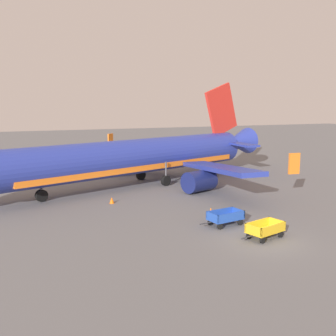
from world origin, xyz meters
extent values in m
plane|color=slate|center=(0.00, 0.00, 0.00)|extent=(220.00, 220.00, 0.00)
cylinder|color=#28389E|center=(-2.60, 19.66, 3.15)|extent=(29.51, 13.53, 3.70)
cube|color=orange|center=(-2.60, 19.66, 2.13)|extent=(26.62, 12.36, 0.56)
cone|color=#28389E|center=(13.56, 25.40, 3.65)|extent=(5.42, 4.82, 3.52)
cube|color=#28389E|center=(4.08, 13.17, 2.48)|extent=(3.15, 13.10, 1.35)
cube|color=orange|center=(8.74, 7.93, 3.43)|extent=(1.11, 0.25, 1.90)
cylinder|color=navy|center=(2.40, 14.23, 1.13)|extent=(3.72, 3.05, 2.10)
cube|color=#28389E|center=(-1.51, 28.91, 2.48)|extent=(10.57, 11.45, 1.35)
cube|color=orange|center=(-1.21, 35.91, 3.43)|extent=(0.96, 0.88, 1.90)
cylinder|color=navy|center=(-2.15, 27.02, 1.13)|extent=(3.72, 3.05, 2.10)
cube|color=red|center=(10.40, 24.28, 7.90)|extent=(5.75, 2.34, 6.88)
cube|color=#28389E|center=(11.66, 21.33, 3.75)|extent=(1.94, 5.25, 0.24)
cube|color=#28389E|center=(9.52, 27.36, 3.75)|extent=(4.60, 5.22, 0.24)
cylinder|color=#4C4C51|center=(-12.49, 16.14, 1.57)|extent=(0.20, 0.20, 2.04)
cylinder|color=black|center=(-12.49, 16.14, 0.55)|extent=(1.19, 0.79, 1.10)
cylinder|color=#4C4C51|center=(0.49, 18.42, 1.57)|extent=(0.20, 0.20, 2.04)
cylinder|color=black|center=(0.49, 18.42, 0.55)|extent=(1.19, 0.79, 1.10)
cylinder|color=#4C4C51|center=(-0.98, 22.57, 1.57)|extent=(0.20, 0.20, 2.04)
cylinder|color=black|center=(-0.98, 22.57, 0.55)|extent=(1.19, 0.79, 1.10)
cube|color=gold|center=(0.38, 0.36, 0.48)|extent=(2.79, 2.04, 0.08)
cube|color=gold|center=(0.56, -0.27, 0.80)|extent=(2.43, 0.79, 0.55)
cube|color=gold|center=(0.20, 0.98, 0.80)|extent=(2.43, 0.79, 0.55)
cube|color=gold|center=(-0.77, 0.03, 0.80)|extent=(0.48, 1.37, 0.55)
cube|color=gold|center=(1.54, 0.69, 0.80)|extent=(0.48, 1.37, 0.55)
cylinder|color=#2D2D33|center=(-1.34, -0.14, 0.44)|extent=(0.98, 0.35, 0.08)
cylinder|color=black|center=(-0.36, -0.44, 0.22)|extent=(0.47, 0.28, 0.44)
cylinder|color=black|center=(-0.67, 0.64, 0.22)|extent=(0.47, 0.28, 0.44)
cylinder|color=black|center=(1.44, 0.08, 0.22)|extent=(0.47, 0.28, 0.44)
cylinder|color=black|center=(1.13, 1.16, 0.22)|extent=(0.47, 0.28, 0.44)
cube|color=#234CB2|center=(-0.64, 3.78, 0.48)|extent=(2.70, 1.79, 0.08)
cube|color=#234CB2|center=(-0.53, 3.14, 0.80)|extent=(2.48, 0.51, 0.55)
cube|color=#234CB2|center=(-0.74, 4.42, 0.80)|extent=(2.48, 0.51, 0.55)
cube|color=#234CB2|center=(-1.82, 3.59, 0.80)|extent=(0.33, 1.40, 0.55)
cube|color=#234CB2|center=(0.55, 3.98, 0.80)|extent=(0.33, 1.40, 0.55)
cylinder|color=#2D2D33|center=(-2.41, 3.49, 0.44)|extent=(1.00, 0.24, 0.08)
cylinder|color=black|center=(-1.47, 3.08, 0.22)|extent=(0.46, 0.23, 0.44)
cylinder|color=black|center=(-1.65, 4.18, 0.22)|extent=(0.46, 0.23, 0.44)
cylinder|color=black|center=(0.38, 3.38, 0.22)|extent=(0.46, 0.23, 0.44)
cylinder|color=black|center=(0.20, 4.49, 0.22)|extent=(0.46, 0.23, 0.44)
cone|color=orange|center=(0.91, 5.06, 0.28)|extent=(0.42, 0.42, 0.55)
cone|color=orange|center=(-0.32, 6.64, 0.29)|extent=(0.44, 0.44, 0.57)
cone|color=orange|center=(-6.77, 13.14, 0.29)|extent=(0.44, 0.44, 0.57)
camera|label=1|loc=(-15.04, -20.80, 8.90)|focal=42.84mm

